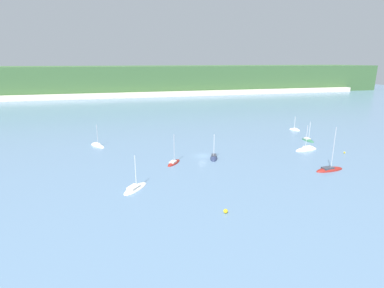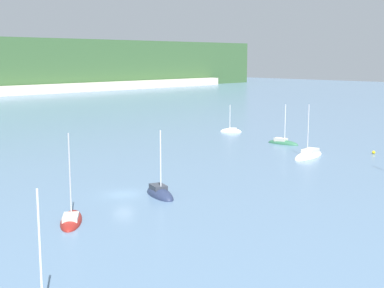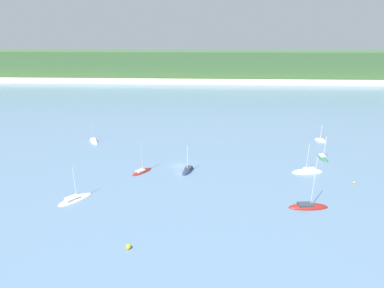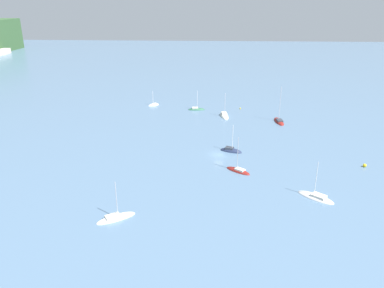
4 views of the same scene
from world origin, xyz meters
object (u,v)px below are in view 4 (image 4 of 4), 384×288
Objects in this scene: sailboat_1 at (196,110)px; sailboat_4 at (154,105)px; sailboat_2 at (279,122)px; sailboat_7 at (231,151)px; sailboat_3 at (238,171)px; sailboat_6 at (116,218)px; sailboat_0 at (224,116)px; mooring_buoy_1 at (365,165)px; mooring_buoy_0 at (240,108)px; sailboat_5 at (316,198)px.

sailboat_1 is 18.26m from sailboat_4.
sailboat_7 is (-28.16, 17.77, 0.01)m from sailboat_2.
sailboat_3 reaches higher than sailboat_4.
sailboat_1 is at bearing 47.11° from sailboat_6.
sailboat_2 reaches higher than sailboat_4.
sailboat_4 is (13.34, 28.09, -0.02)m from sailboat_0.
sailboat_1 is 0.94× the size of sailboat_7.
sailboat_2 is 1.50× the size of sailboat_7.
sailboat_0 is 1.10× the size of sailboat_6.
sailboat_6 is 9.73× the size of mooring_buoy_1.
mooring_buoy_1 is (27.54, -57.40, 0.37)m from sailboat_6.
sailboat_3 is 1.09× the size of sailboat_6.
sailboat_0 is 17.57× the size of mooring_buoy_0.
sailboat_2 reaches higher than mooring_buoy_1.
sailboat_1 reaches higher than sailboat_4.
mooring_buoy_1 is (4.47, -32.33, 0.37)m from sailboat_3.
sailboat_0 is 1.17× the size of sailboat_1.
sailboat_7 is at bearing -6.16° from sailboat_0.
sailboat_0 is 31.09m from sailboat_4.
mooring_buoy_0 is (79.81, -29.05, 0.20)m from sailboat_6.
mooring_buoy_0 is at bearing 139.31° from sailboat_0.
sailboat_4 is 83.34m from sailboat_6.
mooring_buoy_1 is at bearing -134.37° from sailboat_3.
sailboat_6 is at bearing 160.00° from mooring_buoy_0.
sailboat_4 is 83.92m from mooring_buoy_1.
sailboat_6 is 15.94× the size of mooring_buoy_0.
sailboat_3 is 56.88m from mooring_buoy_0.
sailboat_7 is at bearing 22.52° from sailboat_6.
sailboat_3 is 10.66× the size of mooring_buoy_1.
sailboat_5 is at bearing 173.73° from sailboat_2.
sailboat_3 is 34.07m from sailboat_6.
sailboat_6 reaches higher than sailboat_1.
sailboat_7 is at bearing -16.02° from sailboat_5.
sailboat_2 reaches higher than sailboat_0.
sailboat_4 is at bearing 84.45° from mooring_buoy_0.
mooring_buoy_0 is at bearing -56.25° from sailboat_3.
sailboat_0 reaches higher than sailboat_6.
sailboat_6 is (-23.07, 25.07, -0.00)m from sailboat_3.
sailboat_4 is at bearing -25.33° from sailboat_3.
sailboat_3 reaches higher than sailboat_7.
sailboat_2 is 1.51× the size of sailboat_6.
sailboat_5 is at bearing 9.22° from sailboat_0.
mooring_buoy_0 is (2.06, -17.04, 0.17)m from sailboat_1.
sailboat_3 is (-41.16, 16.46, -0.00)m from sailboat_2.
sailboat_5 is at bearing 179.90° from sailboat_3.
sailboat_6 is (-77.75, 12.01, -0.02)m from sailboat_1.
sailboat_5 is at bearing -19.55° from sailboat_6.
sailboat_5 is (-59.17, -18.39, -0.00)m from sailboat_0.
sailboat_6 reaches higher than mooring_buoy_0.
mooring_buoy_0 is at bearing 1.88° from sailboat_1.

